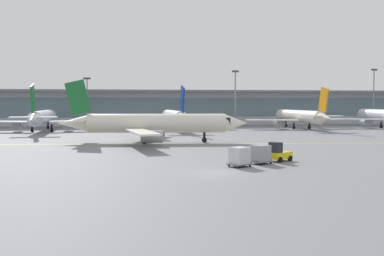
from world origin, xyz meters
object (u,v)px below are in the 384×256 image
at_px(cargo_dolly_trailing, 240,156).
at_px(apron_light_mast_2, 235,96).
at_px(apron_light_mast_3, 374,94).
at_px(taxiing_regional_jet, 154,124).
at_px(gate_airplane_2, 174,117).
at_px(cargo_dolly_lead, 261,154).
at_px(apron_light_mast_1, 87,100).
at_px(baggage_tug, 279,153).
at_px(gate_airplane_1, 43,118).
at_px(gate_airplane_3, 299,117).

bearing_deg(cargo_dolly_trailing, apron_light_mast_2, 45.03).
bearing_deg(apron_light_mast_3, taxiing_regional_jet, -145.12).
xyz_separation_m(gate_airplane_2, cargo_dolly_lead, (3.63, -53.32, -1.87)).
relative_size(gate_airplane_2, cargo_dolly_trailing, 11.22).
distance_m(gate_airplane_2, apron_light_mast_1, 26.54).
xyz_separation_m(taxiing_regional_jet, baggage_tug, (12.13, -22.65, -2.07)).
relative_size(cargo_dolly_lead, apron_light_mast_3, 0.17).
distance_m(gate_airplane_1, apron_light_mast_3, 88.83).
relative_size(cargo_dolly_trailing, apron_light_mast_2, 0.18).
bearing_deg(apron_light_mast_1, taxiing_regional_jet, -72.09).
distance_m(cargo_dolly_trailing, apron_light_mast_2, 71.18).
bearing_deg(baggage_tug, apron_light_mast_1, 80.33).
height_order(gate_airplane_1, apron_light_mast_2, apron_light_mast_2).
height_order(gate_airplane_2, apron_light_mast_3, apron_light_mast_3).
height_order(cargo_dolly_trailing, apron_light_mast_1, apron_light_mast_1).
relative_size(gate_airplane_3, cargo_dolly_trailing, 11.11).
distance_m(gate_airplane_3, apron_light_mast_1, 53.35).
bearing_deg(apron_light_mast_2, cargo_dolly_lead, -101.95).
bearing_deg(taxiing_regional_jet, cargo_dolly_lead, -62.06).
bearing_deg(taxiing_regional_jet, apron_light_mast_1, 114.07).
distance_m(gate_airplane_3, apron_light_mast_3, 32.92).
bearing_deg(baggage_tug, apron_light_mast_3, 21.02).
xyz_separation_m(gate_airplane_3, apron_light_mast_3, (28.49, 15.49, 5.66)).
distance_m(apron_light_mast_1, apron_light_mast_3, 79.32).
distance_m(cargo_dolly_lead, apron_light_mast_2, 69.02).
bearing_deg(apron_light_mast_2, apron_light_mast_1, 176.60).
bearing_deg(cargo_dolly_lead, taxiing_regional_jet, 80.61).
distance_m(baggage_tug, cargo_dolly_trailing, 6.03).
relative_size(baggage_tug, cargo_dolly_lead, 1.12).
bearing_deg(baggage_tug, cargo_dolly_lead, -180.00).
xyz_separation_m(cargo_dolly_trailing, apron_light_mast_3, (57.68, 70.84, 7.51)).
bearing_deg(gate_airplane_3, taxiing_regional_jet, 126.43).
bearing_deg(apron_light_mast_1, gate_airplane_2, -37.99).
distance_m(cargo_dolly_trailing, apron_light_mast_3, 91.67).
xyz_separation_m(baggage_tug, apron_light_mast_1, (-26.78, 67.96, 6.10)).
height_order(taxiing_regional_jet, cargo_dolly_lead, taxiing_regional_jet).
height_order(cargo_dolly_lead, apron_light_mast_3, apron_light_mast_3).
relative_size(taxiing_regional_jet, cargo_dolly_trailing, 11.38).
height_order(gate_airplane_2, taxiing_regional_jet, taxiing_regional_jet).
bearing_deg(cargo_dolly_lead, apron_light_mast_2, 46.87).
relative_size(baggage_tug, apron_light_mast_1, 0.23).
bearing_deg(baggage_tug, taxiing_regional_jet, 87.00).
xyz_separation_m(gate_airplane_1, gate_airplane_2, (28.54, 0.16, -0.02)).
bearing_deg(gate_airplane_2, apron_light_mast_2, -55.13).
distance_m(taxiing_regional_jet, cargo_dolly_trailing, 26.76).
bearing_deg(cargo_dolly_trailing, gate_airplane_3, 31.02).
relative_size(baggage_tug, cargo_dolly_trailing, 1.12).
relative_size(apron_light_mast_2, apron_light_mast_3, 0.93).
height_order(cargo_dolly_lead, apron_light_mast_1, apron_light_mast_1).
distance_m(gate_airplane_3, apron_light_mast_2, 18.93).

